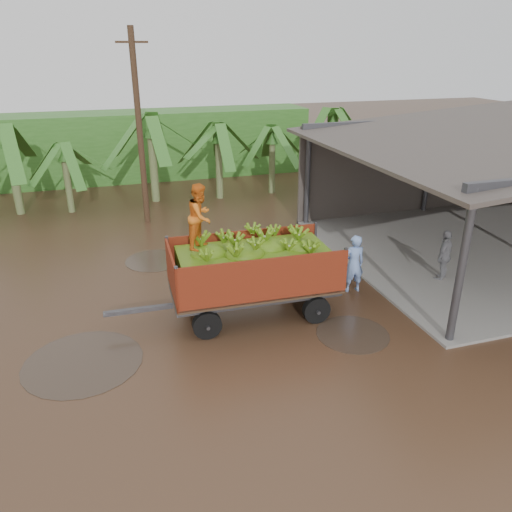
# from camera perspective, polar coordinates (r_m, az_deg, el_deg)

# --- Properties ---
(ground) EXTENTS (100.00, 100.00, 0.00)m
(ground) POSITION_cam_1_polar(r_m,az_deg,el_deg) (14.52, -5.10, -5.51)
(ground) COLOR black
(ground) RESTS_ON ground
(hedge_north) EXTENTS (22.00, 3.00, 3.60)m
(hedge_north) POSITION_cam_1_polar(r_m,az_deg,el_deg) (28.98, -16.28, 11.91)
(hedge_north) COLOR #2D661E
(hedge_north) RESTS_ON ground
(banana_trailer) EXTENTS (6.25, 2.32, 3.77)m
(banana_trailer) POSITION_cam_1_polar(r_m,az_deg,el_deg) (13.41, -0.44, -1.39)
(banana_trailer) COLOR #A22C17
(banana_trailer) RESTS_ON ground
(man_blue) EXTENTS (0.69, 0.48, 1.80)m
(man_blue) POSITION_cam_1_polar(r_m,az_deg,el_deg) (15.13, 11.10, -0.87)
(man_blue) COLOR #7D9FE5
(man_blue) RESTS_ON ground
(man_grey) EXTENTS (1.05, 0.89, 1.69)m
(man_grey) POSITION_cam_1_polar(r_m,az_deg,el_deg) (16.63, 20.74, 0.02)
(man_grey) COLOR gray
(man_grey) RESTS_ON ground
(utility_pole) EXTENTS (1.20, 0.24, 7.58)m
(utility_pole) POSITION_cam_1_polar(r_m,az_deg,el_deg) (20.79, -13.18, 13.92)
(utility_pole) COLOR #47301E
(utility_pole) RESTS_ON ground
(banana_plants) EXTENTS (23.68, 17.41, 4.12)m
(banana_plants) POSITION_cam_1_polar(r_m,az_deg,el_deg) (20.97, -19.83, 7.80)
(banana_plants) COLOR #2D661E
(banana_plants) RESTS_ON ground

